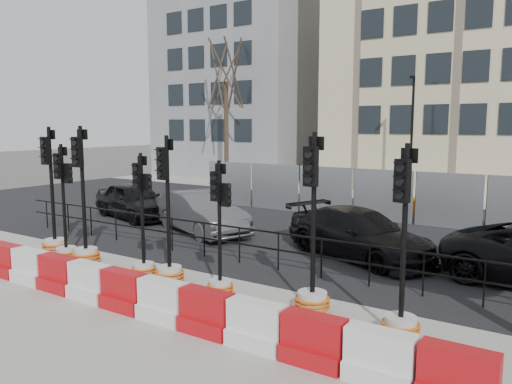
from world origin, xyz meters
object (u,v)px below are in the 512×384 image
Objects in this scene: traffic_signal_h at (401,300)px; car_a at (134,201)px; traffic_signal_d at (143,249)px; car_c at (359,234)px; traffic_signal_a at (54,229)px.

traffic_signal_h is 0.75× the size of car_a.
traffic_signal_d reaches higher than car_a.
car_a is at bearing 108.21° from car_c.
traffic_signal_h reaches higher than traffic_signal_d.
traffic_signal_h is at bearing -128.52° from car_c.
traffic_signal_a reaches higher than car_c.
traffic_signal_a is at bearing 143.12° from car_c.
traffic_signal_d is 0.89× the size of traffic_signal_h.
traffic_signal_h reaches higher than car_c.
traffic_signal_d is at bearing -116.01° from car_a.
traffic_signal_d is 0.60× the size of car_c.
traffic_signal_h is (10.05, -0.28, -0.05)m from traffic_signal_a.
car_a is at bearing 112.52° from traffic_signal_a.
traffic_signal_d is at bearing -3.75° from traffic_signal_a.
car_a is (-2.19, 5.13, -0.03)m from traffic_signal_a.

